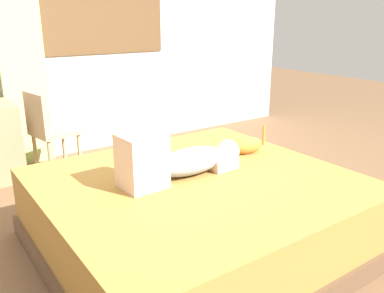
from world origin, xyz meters
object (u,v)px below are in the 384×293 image
Objects in this scene: bed at (197,214)px; person_lying at (179,160)px; cat at (245,145)px; chair_by_desk at (48,129)px.

person_lying is at bearing 124.12° from bed.
bed is 2.10× the size of person_lying.
cat is 1.91m from chair_by_desk.
chair_by_desk reaches higher than cat.
person_lying is 1.74m from chair_by_desk.
bed is 0.71m from cat.
chair_by_desk is at bearing 103.49° from bed.
bed is 2.30× the size of chair_by_desk.
person_lying reaches higher than cat.
cat is 0.41× the size of chair_by_desk.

